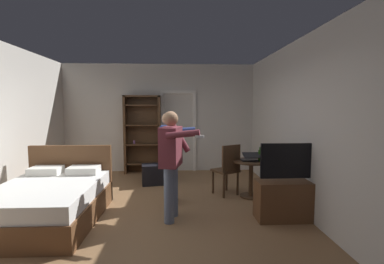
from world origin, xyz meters
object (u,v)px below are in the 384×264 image
(bed, at_px, (50,201))
(side_table, at_px, (251,172))
(bookshelf, at_px, (143,132))
(tv_flatscreen, at_px, (289,196))
(suitcase_dark, at_px, (159,172))
(person_blue_shirt, at_px, (172,157))
(suitcase_small, at_px, (153,174))
(laptop, at_px, (250,158))
(bottle_on_table, at_px, (260,155))
(person_striped_shirt, at_px, (169,152))
(wooden_chair, at_px, (228,167))

(bed, xyz_separation_m, side_table, (3.30, 0.92, 0.17))
(bed, height_order, bookshelf, bookshelf)
(tv_flatscreen, height_order, suitcase_dark, tv_flatscreen)
(person_blue_shirt, relative_size, suitcase_small, 3.32)
(side_table, xyz_separation_m, laptop, (-0.03, -0.04, 0.28))
(suitcase_dark, bearing_deg, laptop, -45.96)
(bottle_on_table, bearing_deg, person_striped_shirt, -174.56)
(bottle_on_table, height_order, person_blue_shirt, person_blue_shirt)
(wooden_chair, distance_m, suitcase_small, 1.76)
(wooden_chair, bearing_deg, side_table, -15.69)
(laptop, bearing_deg, wooden_chair, 157.69)
(laptop, distance_m, wooden_chair, 0.47)
(bookshelf, xyz_separation_m, bottle_on_table, (2.43, -2.14, -0.26))
(person_blue_shirt, distance_m, suitcase_dark, 2.45)
(person_blue_shirt, distance_m, person_striped_shirt, 0.73)
(laptop, bearing_deg, suitcase_dark, 143.06)
(bed, distance_m, bookshelf, 3.24)
(bottle_on_table, bearing_deg, suitcase_small, 153.35)
(bottle_on_table, bearing_deg, bookshelf, 138.70)
(side_table, distance_m, laptop, 0.28)
(bed, bearing_deg, bookshelf, 71.28)
(side_table, xyz_separation_m, suitcase_dark, (-1.84, 1.32, -0.30))
(side_table, height_order, wooden_chair, wooden_chair)
(side_table, relative_size, wooden_chair, 0.71)
(wooden_chair, distance_m, suitcase_dark, 1.90)
(side_table, bearing_deg, wooden_chair, 164.31)
(person_blue_shirt, bearing_deg, suitcase_dark, 99.25)
(suitcase_dark, bearing_deg, side_table, -44.67)
(person_blue_shirt, bearing_deg, bottle_on_table, 28.91)
(bed, bearing_deg, suitcase_small, 53.87)
(laptop, bearing_deg, tv_flatscreen, -71.95)
(bottle_on_table, bearing_deg, wooden_chair, 160.53)
(laptop, distance_m, suitcase_small, 2.21)
(suitcase_dark, bearing_deg, wooden_chair, -49.26)
(bed, xyz_separation_m, suitcase_dark, (1.46, 2.24, -0.12))
(bottle_on_table, bearing_deg, tv_flatscreen, -80.52)
(wooden_chair, bearing_deg, bookshelf, 133.99)
(laptop, height_order, person_blue_shirt, person_blue_shirt)
(wooden_chair, relative_size, person_striped_shirt, 0.62)
(bed, relative_size, laptop, 5.58)
(bed, relative_size, tv_flatscreen, 1.64)
(suitcase_dark, bearing_deg, bottle_on_table, -44.28)
(tv_flatscreen, distance_m, suitcase_dark, 3.21)
(wooden_chair, relative_size, person_blue_shirt, 0.60)
(tv_flatscreen, distance_m, wooden_chair, 1.39)
(wooden_chair, bearing_deg, suitcase_small, 150.89)
(side_table, distance_m, suitcase_small, 2.17)
(suitcase_small, bearing_deg, laptop, -37.08)
(laptop, relative_size, suitcase_dark, 0.56)
(side_table, bearing_deg, tv_flatscreen, -74.01)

